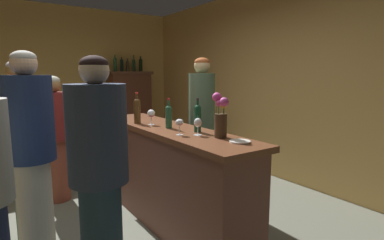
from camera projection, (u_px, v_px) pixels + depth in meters
floor at (127, 226)px, 3.10m from camera, size 9.17×9.17×0.00m
wall_back at (50, 80)px, 5.81m from camera, size 4.99×0.12×2.80m
wall_right at (291, 83)px, 4.29m from camera, size 0.12×7.17×2.80m
bar_counter at (170, 176)px, 3.08m from camera, size 0.53×2.28×1.01m
display_cabinet at (130, 108)px, 6.46m from camera, size 0.91×0.46×1.57m
wine_bottle_syrah at (137, 110)px, 3.22m from camera, size 0.07×0.07×0.33m
wine_bottle_merlot at (198, 117)px, 2.74m from camera, size 0.06×0.06×0.30m
wine_bottle_malbec at (169, 115)px, 2.94m from camera, size 0.06×0.06×0.29m
wine_glass_front at (151, 114)px, 3.13m from camera, size 0.08×0.08×0.16m
wine_glass_mid at (198, 123)px, 2.60m from camera, size 0.07×0.07×0.15m
wine_glass_rear at (179, 123)px, 2.61m from camera, size 0.07×0.07×0.14m
flower_arrangement at (221, 117)px, 2.50m from camera, size 0.10×0.16×0.37m
cheese_plate at (240, 141)px, 2.35m from camera, size 0.16×0.16×0.01m
display_bottle_left at (115, 64)px, 6.16m from camera, size 0.07×0.07×0.34m
display_bottle_midleft at (122, 64)px, 6.24m from camera, size 0.07×0.07×0.30m
display_bottle_center at (128, 65)px, 6.31m from camera, size 0.08×0.08×0.28m
display_bottle_midright at (134, 65)px, 6.39m from camera, size 0.06×0.06×0.34m
display_bottle_right at (141, 64)px, 6.48m from camera, size 0.07×0.07×0.33m
patron_in_grey at (55, 134)px, 3.64m from camera, size 0.38×0.38×1.50m
patron_by_cabinet at (99, 174)px, 1.96m from camera, size 0.37×0.37×1.64m
patron_tall at (31, 154)px, 2.32m from camera, size 0.36×0.36×1.69m
patron_near_entrance at (23, 142)px, 2.78m from camera, size 0.30×0.30×1.64m
bartender at (202, 122)px, 3.70m from camera, size 0.31×0.31×1.72m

